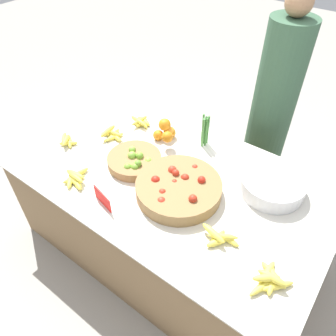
% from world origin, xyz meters
% --- Properties ---
extents(ground_plane, '(12.00, 12.00, 0.00)m').
position_xyz_m(ground_plane, '(0.00, 0.00, 0.00)').
color(ground_plane, '#A39E93').
extents(market_table, '(1.90, 1.09, 0.69)m').
position_xyz_m(market_table, '(0.00, 0.00, 0.35)').
color(market_table, olive).
rests_on(market_table, ground_plane).
extents(lime_bowl, '(0.33, 0.33, 0.09)m').
position_xyz_m(lime_bowl, '(-0.21, -0.05, 0.72)').
color(lime_bowl, olive).
rests_on(lime_bowl, market_table).
extents(tomato_basket, '(0.47, 0.47, 0.11)m').
position_xyz_m(tomato_basket, '(0.14, -0.09, 0.73)').
color(tomato_basket, olive).
rests_on(tomato_basket, market_table).
extents(orange_pile, '(0.17, 0.17, 0.14)m').
position_xyz_m(orange_pile, '(-0.21, 0.26, 0.75)').
color(orange_pile, orange).
rests_on(orange_pile, market_table).
extents(metal_bowl, '(0.36, 0.36, 0.10)m').
position_xyz_m(metal_bowl, '(0.54, 0.24, 0.74)').
color(metal_bowl, silver).
rests_on(metal_bowl, market_table).
extents(price_sign, '(0.15, 0.04, 0.09)m').
position_xyz_m(price_sign, '(-0.14, -0.39, 0.73)').
color(price_sign, red).
rests_on(price_sign, market_table).
extents(veg_bundle, '(0.05, 0.06, 0.21)m').
position_xyz_m(veg_bundle, '(0.02, 0.37, 0.79)').
color(veg_bundle, '#428438').
rests_on(veg_bundle, market_table).
extents(banana_bunch_back_center, '(0.17, 0.22, 0.06)m').
position_xyz_m(banana_bunch_back_center, '(0.76, -0.28, 0.71)').
color(banana_bunch_back_center, '#EFDB4C').
rests_on(banana_bunch_back_center, market_table).
extents(banana_bunch_middle_left, '(0.15, 0.14, 0.05)m').
position_xyz_m(banana_bunch_middle_left, '(-0.70, -0.16, 0.71)').
color(banana_bunch_middle_left, '#EFDB4C').
rests_on(banana_bunch_middle_left, market_table).
extents(banana_bunch_middle_right, '(0.17, 0.19, 0.06)m').
position_xyz_m(banana_bunch_middle_right, '(-0.40, -0.36, 0.71)').
color(banana_bunch_middle_right, '#EFDB4C').
rests_on(banana_bunch_middle_right, market_table).
extents(banana_bunch_front_right, '(0.18, 0.17, 0.06)m').
position_xyz_m(banana_bunch_front_right, '(-0.51, 0.07, 0.71)').
color(banana_bunch_front_right, '#EFDB4C').
rests_on(banana_bunch_front_right, market_table).
extents(banana_bunch_front_center, '(0.20, 0.15, 0.06)m').
position_xyz_m(banana_bunch_front_center, '(0.48, -0.22, 0.71)').
color(banana_bunch_front_center, '#EFDB4C').
rests_on(banana_bunch_front_center, market_table).
extents(banana_bunch_front_left, '(0.16, 0.17, 0.06)m').
position_xyz_m(banana_bunch_front_left, '(-0.45, 0.30, 0.71)').
color(banana_bunch_front_left, '#EFDB4C').
rests_on(banana_bunch_front_left, market_table).
extents(vendor_person, '(0.29, 0.29, 1.55)m').
position_xyz_m(vendor_person, '(0.24, 0.90, 0.72)').
color(vendor_person, '#385B42').
rests_on(vendor_person, ground_plane).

